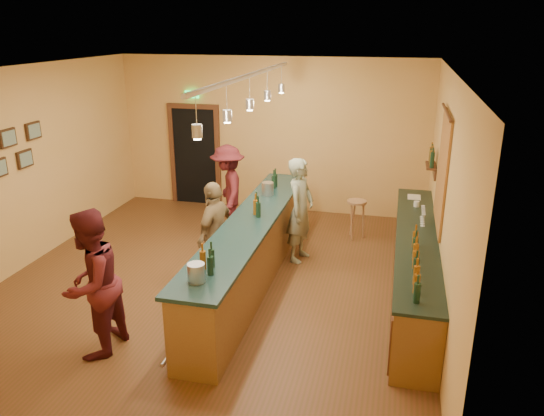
% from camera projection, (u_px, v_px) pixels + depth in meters
% --- Properties ---
extents(floor, '(7.00, 7.00, 0.00)m').
position_uv_depth(floor, '(218.00, 278.00, 8.37)').
color(floor, brown).
rests_on(floor, ground).
extents(ceiling, '(6.50, 7.00, 0.02)m').
position_uv_depth(ceiling, '(211.00, 70.00, 7.31)').
color(ceiling, silver).
rests_on(ceiling, wall_back).
extents(wall_back, '(6.50, 0.02, 3.20)m').
position_uv_depth(wall_back, '(271.00, 135.00, 11.05)').
color(wall_back, '#D7A550').
rests_on(wall_back, floor).
extents(wall_front, '(6.50, 0.02, 3.20)m').
position_uv_depth(wall_front, '(81.00, 291.00, 4.63)').
color(wall_front, '#D7A550').
rests_on(wall_front, floor).
extents(wall_left, '(0.02, 7.00, 3.20)m').
position_uv_depth(wall_left, '(25.00, 168.00, 8.56)').
color(wall_left, '#D7A550').
rests_on(wall_left, floor).
extents(wall_right, '(0.02, 7.00, 3.20)m').
position_uv_depth(wall_right, '(444.00, 197.00, 7.12)').
color(wall_right, '#D7A550').
rests_on(wall_right, floor).
extents(doorway, '(1.15, 0.09, 2.48)m').
position_uv_depth(doorway, '(195.00, 153.00, 11.56)').
color(doorway, black).
rests_on(doorway, wall_back).
extents(tapestry, '(0.03, 1.40, 1.60)m').
position_uv_depth(tapestry, '(442.00, 171.00, 7.41)').
color(tapestry, maroon).
rests_on(tapestry, wall_right).
extents(bottle_shelf, '(0.17, 0.55, 0.54)m').
position_uv_depth(bottle_shelf, '(432.00, 159.00, 8.86)').
color(bottle_shelf, '#502A18').
rests_on(bottle_shelf, wall_right).
extents(back_counter, '(0.60, 4.55, 1.27)m').
position_uv_depth(back_counter, '(415.00, 265.00, 7.71)').
color(back_counter, brown).
rests_on(back_counter, floor).
extents(tasting_bar, '(0.73, 5.10, 1.38)m').
position_uv_depth(tasting_bar, '(252.00, 246.00, 8.04)').
color(tasting_bar, brown).
rests_on(tasting_bar, floor).
extents(pendant_track, '(0.11, 4.60, 0.50)m').
position_uv_depth(pendant_track, '(250.00, 87.00, 7.26)').
color(pendant_track, silver).
rests_on(pendant_track, ceiling).
extents(bartender, '(0.54, 0.71, 1.76)m').
position_uv_depth(bartender, '(300.00, 210.00, 8.78)').
color(bartender, gray).
rests_on(bartender, floor).
extents(customer_a, '(0.75, 0.93, 1.83)m').
position_uv_depth(customer_a, '(91.00, 284.00, 6.22)').
color(customer_a, '#59191E').
rests_on(customer_a, floor).
extents(customer_b, '(0.55, 1.00, 1.61)m').
position_uv_depth(customer_b, '(215.00, 233.00, 8.03)').
color(customer_b, '#997A51').
rests_on(customer_b, floor).
extents(customer_c, '(1.00, 1.26, 1.71)m').
position_uv_depth(customer_c, '(228.00, 190.00, 9.93)').
color(customer_c, '#59191E').
rests_on(customer_c, floor).
extents(bar_stool, '(0.36, 0.36, 0.74)m').
position_uv_depth(bar_stool, '(357.00, 208.00, 9.76)').
color(bar_stool, olive).
rests_on(bar_stool, floor).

